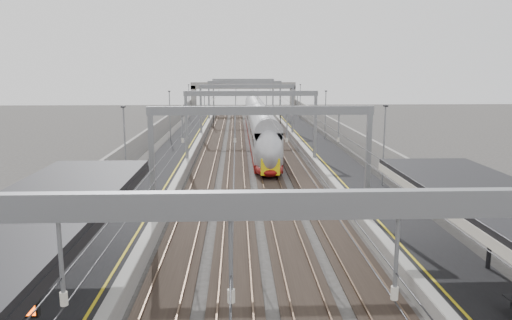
{
  "coord_description": "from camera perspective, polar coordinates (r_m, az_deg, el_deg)",
  "views": [
    {
      "loc": [
        -1.37,
        -6.46,
        9.71
      ],
      "look_at": [
        0.0,
        29.46,
        3.11
      ],
      "focal_mm": 35.0,
      "sensor_mm": 36.0,
      "label": 1
    }
  ],
  "objects": [
    {
      "name": "platform_right",
      "position": [
        53.11,
        8.01,
        0.32
      ],
      "size": [
        4.0,
        120.0,
        1.0
      ],
      "primitive_type": "cube",
      "color": "black",
      "rests_on": "ground"
    },
    {
      "name": "platform_left",
      "position": [
        52.7,
        -9.38,
        0.2
      ],
      "size": [
        4.0,
        120.0,
        1.0
      ],
      "primitive_type": "cube",
      "color": "black",
      "rests_on": "ground"
    },
    {
      "name": "overhead_line",
      "position": [
        58.2,
        -0.84,
        6.89
      ],
      "size": [
        13.0,
        140.0,
        6.6
      ],
      "color": "gray",
      "rests_on": "platform_left"
    },
    {
      "name": "tracks",
      "position": [
        52.38,
        -0.65,
        -0.22
      ],
      "size": [
        11.4,
        140.0,
        0.2
      ],
      "color": "black",
      "rests_on": "ground"
    },
    {
      "name": "signal_green",
      "position": [
        80.7,
        -4.92,
        5.18
      ],
      "size": [
        0.32,
        0.32,
        3.48
      ],
      "color": "black",
      "rests_on": "ground"
    },
    {
      "name": "train",
      "position": [
        65.44,
        0.34,
        3.7
      ],
      "size": [
        2.66,
        48.44,
        4.21
      ],
      "color": "maroon",
      "rests_on": "ground"
    },
    {
      "name": "signal_red_near",
      "position": [
        78.59,
        1.16,
        5.08
      ],
      "size": [
        0.32,
        0.32,
        3.48
      ],
      "color": "black",
      "rests_on": "ground"
    },
    {
      "name": "wall_left",
      "position": [
        53.02,
        -12.85,
        1.35
      ],
      "size": [
        0.3,
        120.0,
        3.2
      ],
      "primitive_type": "cube",
      "color": "gray",
      "rests_on": "ground"
    },
    {
      "name": "wall_right",
      "position": [
        53.59,
        11.41,
        1.5
      ],
      "size": [
        0.3,
        120.0,
        3.2
      ],
      "primitive_type": "cube",
      "color": "gray",
      "rests_on": "ground"
    },
    {
      "name": "signal_red_far",
      "position": [
        78.07,
        2.81,
        5.03
      ],
      "size": [
        0.32,
        0.32,
        3.48
      ],
      "color": "black",
      "rests_on": "ground"
    },
    {
      "name": "overbridge",
      "position": [
        106.56,
        -1.46,
        8.04
      ],
      "size": [
        22.0,
        2.2,
        6.9
      ],
      "color": "gray",
      "rests_on": "ground"
    }
  ]
}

